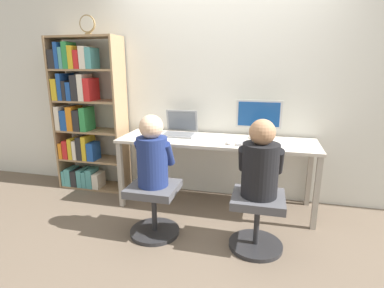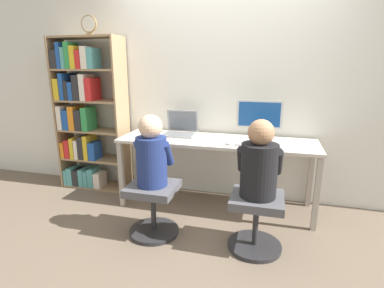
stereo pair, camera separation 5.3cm
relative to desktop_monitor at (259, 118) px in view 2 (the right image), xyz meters
name	(u,v)px [view 2 (the right image)]	position (x,y,z in m)	size (l,w,h in m)	color
ground_plane	(210,218)	(-0.42, -0.46, -0.99)	(14.00, 14.00, 0.00)	brown
wall_back	(223,86)	(-0.42, 0.21, 0.31)	(10.00, 0.05, 2.60)	silver
desk	(216,147)	(-0.42, -0.16, -0.30)	(2.10, 0.61, 0.77)	beige
desktop_monitor	(259,118)	(0.00, 0.00, 0.00)	(0.48, 0.19, 0.41)	beige
laptop	(180,130)	(-0.87, -0.04, -0.17)	(0.37, 0.31, 0.27)	gray
keyboard	(259,145)	(0.03, -0.31, -0.21)	(0.43, 0.14, 0.03)	#B2B2B7
computer_mouse_by_keyboard	(229,143)	(-0.27, -0.32, -0.21)	(0.06, 0.10, 0.03)	silver
office_chair_left	(256,218)	(0.06, -0.87, -0.71)	(0.46, 0.46, 0.49)	#262628
office_chair_right	(153,205)	(-0.87, -0.87, -0.71)	(0.46, 0.46, 0.49)	#262628
person_at_monitor	(259,163)	(0.06, -0.86, -0.22)	(0.37, 0.31, 0.64)	black
person_at_laptop	(152,154)	(-0.87, -0.87, -0.21)	(0.34, 0.30, 0.64)	navy
bookshelf	(83,114)	(-2.12, -0.03, -0.05)	(0.86, 0.33, 1.86)	#997A56
desk_clock	(89,24)	(-1.89, -0.10, 0.98)	(0.19, 0.03, 0.21)	olive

